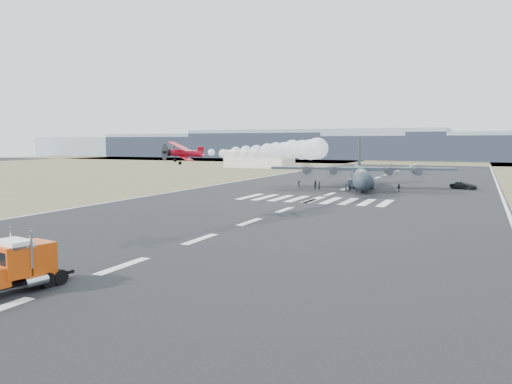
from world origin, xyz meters
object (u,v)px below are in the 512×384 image
Objects in this scene: crew_f at (356,187)px; crew_e at (360,185)px; support_vehicle at (464,185)px; crew_a at (319,186)px; crew_d at (399,188)px; hangar_left at (260,159)px; transport_aircraft at (361,175)px; crew_c at (299,184)px; crew_b at (315,185)px; semi_truck at (16,266)px; crew_g at (346,187)px; aerobatic_biplane at (182,153)px; crew_h at (350,188)px.

crew_e is at bearing -176.29° from crew_f.
support_vehicle is 2.92× the size of crew_e.
crew_a is 1.07× the size of crew_d.
hangar_left is 91.44m from crew_a.
crew_d is at bearing -48.88° from transport_aircraft.
crew_c is 12.22m from crew_f.
crew_e is at bearing 126.76° from crew_a.
crew_b reaches higher than crew_e.
support_vehicle is at bearing -40.34° from hangar_left.
semi_truck is 4.72× the size of crew_d.
semi_truck is 93.10m from support_vehicle.
crew_a is at bearing -151.20° from crew_g.
crew_c is at bearing 107.57° from aerobatic_biplane.
crew_b is (-28.06, -13.67, 0.20)m from support_vehicle.
transport_aircraft is 11.11m from crew_b.
crew_d is 10.27m from crew_g.
crew_b is at bearing -58.83° from hangar_left.
transport_aircraft reaches higher than support_vehicle.
crew_c is (-7.24, 77.23, -0.87)m from semi_truck.
crew_e reaches higher than crew_h.
crew_b is 1.16× the size of crew_c.
crew_b is (-3.23, 76.04, -0.74)m from semi_truck.
hangar_left is at bearing 113.89° from transport_aircraft.
crew_c is (-0.57, 46.34, -7.65)m from aerobatic_biplane.
support_vehicle is (74.73, -63.47, -2.66)m from hangar_left.
crew_h is (54.48, -79.73, -2.60)m from hangar_left.
crew_d is 0.89× the size of crew_e.
semi_truck is 77.50m from crew_f.
hangar_left reaches higher than crew_e.
crew_g is (-1.41, -2.70, 0.04)m from crew_f.
support_vehicle is at bearing 85.27° from semi_truck.
crew_a is 15.72m from crew_d.
transport_aircraft is 22.98× the size of crew_c.
semi_truck is 74.72m from crew_g.
aerobatic_biplane is at bearing -68.29° from crew_g.
crew_g is (10.24, 43.74, -7.65)m from aerobatic_biplane.
semi_truck is 4.22× the size of crew_e.
crew_a is at bearing -119.63° from crew_c.
crew_c is at bearing 21.03° from crew_b.
transport_aircraft is at bearing -167.76° from crew_f.
hangar_left reaches higher than crew_a.
crew_d reaches higher than crew_h.
crew_e is at bearing -117.97° from crew_b.
support_vehicle is 26.07m from crew_g.
crew_d reaches higher than crew_f.
transport_aircraft reaches higher than crew_e.
crew_e is at bearing 108.22° from crew_g.
crew_h is at bearing 91.06° from crew_e.
aerobatic_biplane is 45.90m from crew_b.
semi_truck is 4.76× the size of crew_g.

